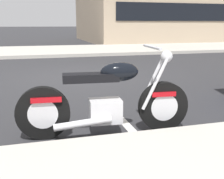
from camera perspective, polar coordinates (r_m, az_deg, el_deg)
ground_plane at (r=7.66m, az=-6.42°, el=2.74°), size 260.00×260.00×0.00m
parking_stall_stripe at (r=4.07m, az=2.46°, el=-6.65°), size 0.12×2.20×0.01m
parked_motorcycle at (r=3.53m, az=-1.00°, el=-2.45°), size 2.20×0.62×1.13m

